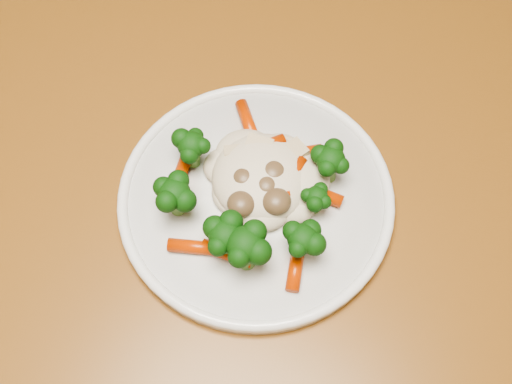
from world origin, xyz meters
TOP-DOWN VIEW (x-y plane):
  - dining_table at (0.30, -0.29)m, footprint 1.39×1.16m
  - plate at (0.35, -0.24)m, footprint 0.25×0.25m
  - meal at (0.35, -0.25)m, footprint 0.17×0.18m

SIDE VIEW (x-z plane):
  - dining_table at x=0.30m, z-range 0.27..1.02m
  - plate at x=0.35m, z-range 0.75..0.76m
  - meal at x=0.35m, z-range 0.76..0.80m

